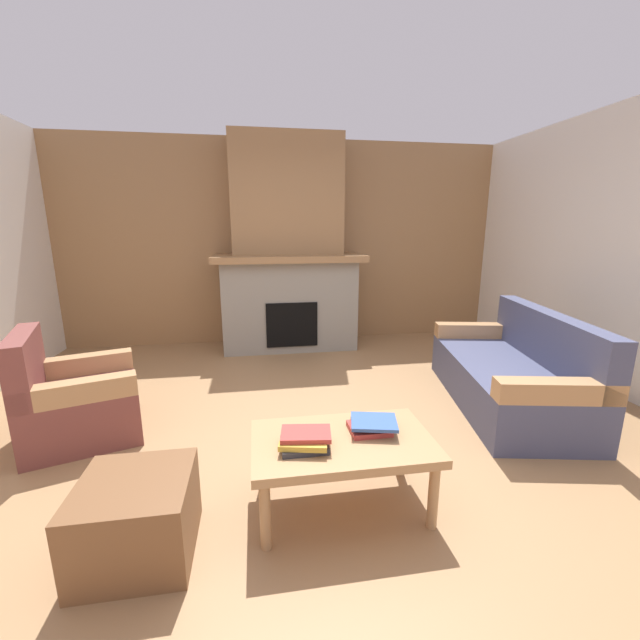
% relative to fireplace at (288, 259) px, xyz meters
% --- Properties ---
extents(ground, '(9.00, 9.00, 0.00)m').
position_rel_fireplace_xyz_m(ground, '(0.00, -2.62, -1.16)').
color(ground, '#9E754C').
extents(wall_back_wood_panel, '(6.00, 0.12, 2.70)m').
position_rel_fireplace_xyz_m(wall_back_wood_panel, '(0.00, 0.38, 0.19)').
color(wall_back_wood_panel, '#997047').
rests_on(wall_back_wood_panel, ground).
extents(fireplace, '(1.90, 0.82, 2.70)m').
position_rel_fireplace_xyz_m(fireplace, '(0.00, 0.00, 0.00)').
color(fireplace, gray).
rests_on(fireplace, ground).
extents(couch, '(1.18, 1.93, 0.85)m').
position_rel_fireplace_xyz_m(couch, '(1.81, -2.16, -0.88)').
color(couch, '#474C6B').
rests_on(couch, ground).
extents(armchair, '(0.96, 0.96, 0.85)m').
position_rel_fireplace_xyz_m(armchair, '(-1.81, -2.15, -0.87)').
color(armchair, brown).
rests_on(armchair, ground).
extents(coffee_table, '(1.00, 0.60, 0.43)m').
position_rel_fireplace_xyz_m(coffee_table, '(0.01, -3.25, -0.79)').
color(coffee_table, tan).
rests_on(coffee_table, ground).
extents(ottoman, '(0.52, 0.52, 0.40)m').
position_rel_fireplace_xyz_m(ottoman, '(-1.04, -3.42, -0.96)').
color(ottoman, brown).
rests_on(ottoman, ground).
extents(book_stack_near_edge, '(0.30, 0.25, 0.09)m').
position_rel_fireplace_xyz_m(book_stack_near_edge, '(-0.20, -3.31, -0.69)').
color(book_stack_near_edge, '#2D2D33').
rests_on(book_stack_near_edge, coffee_table).
extents(book_stack_center, '(0.30, 0.26, 0.07)m').
position_rel_fireplace_xyz_m(book_stack_center, '(0.19, -3.20, -0.70)').
color(book_stack_center, '#B23833').
rests_on(book_stack_center, coffee_table).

